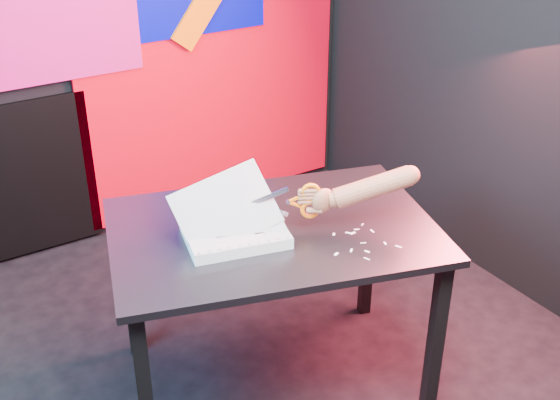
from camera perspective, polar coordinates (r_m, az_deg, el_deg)
room at (r=2.39m, az=-3.80°, el=10.19°), size 3.01×3.01×2.71m
backdrop at (r=3.82m, az=-13.54°, el=10.22°), size 2.88×0.05×2.08m
work_table at (r=2.68m, az=-0.59°, el=-3.87°), size 1.39×1.12×0.75m
printout_stack at (r=2.56m, az=-3.69°, el=-2.65°), size 0.41×0.34×0.28m
scissors at (r=2.56m, az=2.09°, el=-0.10°), size 0.23×0.12×0.15m
hand_forearm at (r=2.57m, az=6.88°, el=0.88°), size 0.39×0.23×0.17m
paper_clippings at (r=2.57m, az=6.59°, el=-3.36°), size 0.24×0.22×0.00m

